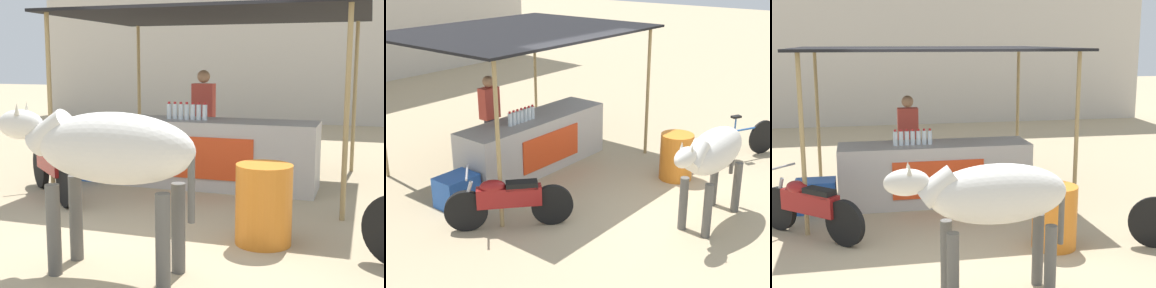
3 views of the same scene
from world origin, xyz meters
TOP-DOWN VIEW (x-y plane):
  - ground_plane at (0.00, 0.00)m, footprint 60.00×60.00m
  - building_wall_far at (0.00, 10.64)m, footprint 16.00×0.50m
  - stall_counter at (0.00, 2.20)m, footprint 3.00×0.82m
  - stall_awning at (0.00, 2.50)m, footprint 4.20×3.20m
  - water_bottle_row at (-0.35, 2.15)m, footprint 0.61×0.07m
  - vendor_behind_counter at (-0.35, 2.95)m, footprint 0.34×0.22m
  - cooler_box at (-1.84, 2.10)m, footprint 0.60×0.44m
  - water_barrel at (1.19, 0.01)m, footprint 0.56×0.56m
  - cow at (0.09, -1.13)m, footprint 1.82×0.53m
  - motorcycle_parked at (-1.85, 0.97)m, footprint 1.40×1.26m

SIDE VIEW (x-z plane):
  - ground_plane at x=0.00m, z-range 0.00..0.00m
  - cooler_box at x=-1.84m, z-range 0.00..0.48m
  - water_barrel at x=1.19m, z-range 0.00..0.80m
  - motorcycle_parked at x=-1.85m, z-range -0.02..0.88m
  - stall_counter at x=0.00m, z-range 0.00..0.96m
  - vendor_behind_counter at x=-0.35m, z-range 0.02..1.67m
  - cow at x=0.09m, z-range 0.32..1.75m
  - water_bottle_row at x=-0.35m, z-range 0.95..1.20m
  - stall_awning at x=0.00m, z-range 1.13..3.58m
  - building_wall_far at x=0.00m, z-range 0.00..6.97m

